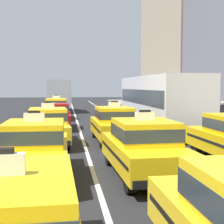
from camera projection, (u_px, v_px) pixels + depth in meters
The scene contains 12 objects.
lane_stripe_left_center at pixel (79, 126), 22.35m from camera, with size 0.14×80.00×0.01m, color silver.
lane_stripe_center_right at pixel (126, 125), 22.78m from camera, with size 0.14×80.00×0.01m, color silver.
taxi_left_second at pixel (35, 149), 9.54m from camera, with size 1.83×4.56×1.96m.
taxi_left_third at pixel (48, 126), 15.16m from camera, with size 2.04×4.65×1.96m.
sedan_left_fourth at pixel (56, 115), 20.95m from camera, with size 1.78×4.31×1.58m.
taxi_left_fifth at pixel (56, 108), 27.13m from camera, with size 1.88×4.58×1.96m.
box_truck_left_sixth at pixel (58, 95), 34.99m from camera, with size 2.57×7.07×3.27m.
taxi_center_second at pixel (144, 147), 9.86m from camera, with size 1.97×4.62×1.96m.
taxi_center_third at pixel (114, 124), 16.01m from camera, with size 1.91×4.60×1.96m.
bus_right_third at pixel (158, 100), 20.49m from camera, with size 2.61×11.22×3.22m.
sedan_right_fourth at pixel (134, 107), 29.27m from camera, with size 1.81×4.32×1.58m.
pedestrian_near_crosswalk at pixel (222, 116), 18.87m from camera, with size 0.36×0.24×1.66m.
Camera 1 is at (-2.41, -2.31, 2.63)m, focal length 54.37 mm.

